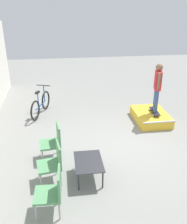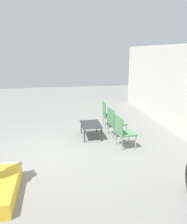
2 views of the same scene
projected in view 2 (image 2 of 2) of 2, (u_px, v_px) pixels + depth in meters
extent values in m
plane|color=gray|center=(52.00, 156.00, 5.97)|extent=(24.00, 24.00, 0.00)
cube|color=#2D2D33|center=(91.00, 124.00, 7.18)|extent=(0.90, 0.64, 0.02)
cylinder|color=#2D2D33|center=(81.00, 127.00, 7.58)|extent=(0.04, 0.04, 0.44)
cylinder|color=#2D2D33|center=(84.00, 136.00, 6.82)|extent=(0.04, 0.04, 0.44)
cylinder|color=#2D2D33|center=(96.00, 126.00, 7.67)|extent=(0.04, 0.04, 0.44)
cylinder|color=#2D2D33|center=(101.00, 135.00, 6.91)|extent=(0.04, 0.04, 0.44)
cylinder|color=#99999E|center=(117.00, 123.00, 8.10)|extent=(0.03, 0.03, 0.40)
cylinder|color=#99999E|center=(115.00, 119.00, 8.52)|extent=(0.03, 0.03, 0.40)
cylinder|color=#99999E|center=(106.00, 123.00, 8.04)|extent=(0.03, 0.03, 0.40)
cylinder|color=#99999E|center=(103.00, 120.00, 8.47)|extent=(0.03, 0.03, 0.40)
cube|color=#569360|center=(110.00, 116.00, 8.22)|extent=(0.54, 0.54, 0.05)
cube|color=#569360|center=(104.00, 109.00, 8.12)|extent=(0.52, 0.06, 0.51)
cylinder|color=#99999E|center=(126.00, 131.00, 7.27)|extent=(0.03, 0.03, 0.40)
cylinder|color=#99999E|center=(120.00, 127.00, 7.67)|extent=(0.03, 0.03, 0.40)
cylinder|color=#99999E|center=(114.00, 133.00, 7.14)|extent=(0.03, 0.03, 0.40)
cylinder|color=#99999E|center=(108.00, 128.00, 7.54)|extent=(0.03, 0.03, 0.40)
cube|color=#569360|center=(117.00, 123.00, 7.34)|extent=(0.59, 0.59, 0.05)
cube|color=#569360|center=(111.00, 116.00, 7.19)|extent=(0.52, 0.12, 0.51)
cylinder|color=#99999E|center=(136.00, 142.00, 6.39)|extent=(0.03, 0.03, 0.40)
cylinder|color=#99999E|center=(129.00, 137.00, 6.79)|extent=(0.03, 0.03, 0.40)
cylinder|color=#99999E|center=(122.00, 144.00, 6.26)|extent=(0.03, 0.03, 0.40)
cylinder|color=#99999E|center=(116.00, 138.00, 6.67)|extent=(0.03, 0.03, 0.40)
cube|color=#569360|center=(126.00, 133.00, 6.47)|extent=(0.58, 0.58, 0.05)
cube|color=#569360|center=(119.00, 125.00, 6.32)|extent=(0.52, 0.10, 0.51)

